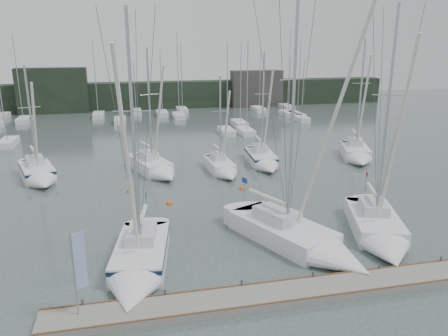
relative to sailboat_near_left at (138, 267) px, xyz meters
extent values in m
plane|color=#435150|center=(7.25, 1.24, -0.61)|extent=(160.00, 160.00, 0.00)
cube|color=slate|center=(7.25, -3.76, -0.41)|extent=(24.00, 2.00, 0.40)
cube|color=black|center=(7.25, 63.24, 1.89)|extent=(90.00, 4.00, 5.00)
cube|color=black|center=(-12.75, 61.24, 3.39)|extent=(12.00, 3.00, 8.00)
cube|color=#3B3936|center=(25.25, 61.24, 2.89)|extent=(10.00, 3.00, 7.00)
cube|color=white|center=(8.53, 50.89, -0.26)|extent=(1.80, 4.50, 0.90)
cylinder|color=#A0A3A7|center=(8.53, 50.39, 6.78)|extent=(0.12, 0.12, 13.19)
cube|color=white|center=(1.57, 56.57, -0.26)|extent=(1.80, 4.50, 0.90)
cylinder|color=#A0A3A7|center=(1.57, 56.07, 4.23)|extent=(0.12, 0.12, 8.09)
cube|color=white|center=(29.94, 56.50, -0.26)|extent=(1.80, 4.50, 0.90)
cylinder|color=#A0A3A7|center=(29.94, 56.00, 7.08)|extent=(0.12, 0.12, 13.79)
cube|color=white|center=(16.10, 35.79, -0.26)|extent=(1.80, 4.50, 0.90)
cylinder|color=#A0A3A7|center=(16.10, 35.29, 6.08)|extent=(0.12, 0.12, 11.79)
cube|color=white|center=(28.29, 47.42, -0.26)|extent=(1.80, 4.50, 0.90)
cylinder|color=#A0A3A7|center=(28.29, 46.92, 6.38)|extent=(0.12, 0.12, 12.38)
cube|color=white|center=(-4.78, 54.49, -0.26)|extent=(1.80, 4.50, 0.90)
cylinder|color=#A0A3A7|center=(-4.78, 53.99, 6.08)|extent=(0.12, 0.12, 11.78)
cube|color=white|center=(-16.25, 52.48, -0.26)|extent=(1.80, 4.50, 0.90)
cylinder|color=#A0A3A7|center=(-16.25, 51.98, 6.55)|extent=(0.12, 0.12, 12.72)
cube|color=white|center=(-1.18, 48.44, -0.26)|extent=(1.80, 4.50, 0.90)
cylinder|color=#A0A3A7|center=(-1.18, 47.94, 6.30)|extent=(0.12, 0.12, 12.22)
cube|color=white|center=(27.30, 49.11, -0.26)|extent=(1.80, 4.50, 0.90)
cylinder|color=#A0A3A7|center=(27.30, 48.61, 4.77)|extent=(0.12, 0.12, 9.16)
cube|color=white|center=(-20.58, 57.02, -0.26)|extent=(1.80, 4.50, 0.90)
cube|color=white|center=(-14.77, 35.66, -0.26)|extent=(1.80, 4.50, 0.90)
cylinder|color=#A0A3A7|center=(-14.77, 35.16, 6.32)|extent=(0.12, 0.12, 12.26)
cube|color=white|center=(5.97, 53.84, -0.26)|extent=(1.80, 4.50, 0.90)
cylinder|color=#A0A3A7|center=(5.97, 53.34, 5.39)|extent=(0.12, 0.12, 10.40)
cube|color=white|center=(13.46, 36.42, -0.26)|extent=(1.80, 4.50, 0.90)
cylinder|color=#A0A3A7|center=(13.46, 35.92, 5.93)|extent=(0.12, 0.12, 11.48)
cube|color=white|center=(16.75, 41.75, -0.26)|extent=(1.80, 4.50, 0.90)
cylinder|color=#A0A3A7|center=(16.75, 41.25, 5.97)|extent=(0.12, 0.12, 11.56)
cube|color=white|center=(23.78, 54.82, -0.26)|extent=(1.80, 4.50, 0.90)
cylinder|color=#A0A3A7|center=(23.78, 54.32, 5.50)|extent=(0.12, 0.12, 10.62)
cube|color=white|center=(27.63, 44.01, -0.26)|extent=(1.80, 4.50, 0.90)
cylinder|color=#A0A3A7|center=(27.63, 43.51, 4.77)|extent=(0.12, 0.12, 9.16)
cube|color=white|center=(9.88, 57.03, -0.26)|extent=(1.80, 4.50, 0.90)
cylinder|color=#A0A3A7|center=(9.88, 56.53, 5.99)|extent=(0.12, 0.12, 11.61)
cube|color=white|center=(0.28, 1.69, -0.16)|extent=(3.90, 6.64, 1.52)
cone|color=white|center=(-0.44, -2.71, -0.16)|extent=(3.33, 3.12, 2.93)
cube|color=silver|center=(0.36, 2.19, 0.95)|extent=(1.99, 2.73, 0.71)
cylinder|color=#A0A3A7|center=(0.20, 1.25, 7.20)|extent=(0.18, 0.18, 13.19)
cylinder|color=silver|center=(0.48, 2.93, 1.86)|extent=(0.77, 3.06, 0.28)
cube|color=#0E1F36|center=(0.28, 1.69, 0.35)|extent=(3.92, 6.66, 0.25)
cube|color=navy|center=(0.81, 4.98, 2.42)|extent=(0.11, 0.54, 0.36)
cube|color=white|center=(9.48, 2.76, -0.15)|extent=(6.10, 8.07, 1.55)
cone|color=white|center=(11.70, -2.01, -0.15)|extent=(4.33, 4.26, 3.31)
cube|color=silver|center=(9.26, 3.23, 0.99)|extent=(2.89, 3.44, 0.72)
cylinder|color=#A0A3A7|center=(9.70, 2.28, 8.38)|extent=(0.19, 0.19, 15.49)
cylinder|color=silver|center=(8.86, 4.09, 1.93)|extent=(1.78, 3.38, 0.29)
cube|color=navy|center=(7.85, 6.28, 2.50)|extent=(0.25, 0.52, 0.37)
cube|color=white|center=(16.24, 2.72, -0.16)|extent=(4.93, 7.07, 1.51)
cone|color=white|center=(14.77, -1.64, -0.16)|extent=(3.75, 3.58, 3.03)
cube|color=silver|center=(16.40, 3.20, 0.95)|extent=(2.40, 2.97, 0.71)
cylinder|color=#A0A3A7|center=(16.09, 2.29, 7.46)|extent=(0.18, 0.18, 13.71)
cylinder|color=silver|center=(16.65, 3.94, 1.86)|extent=(1.27, 3.07, 0.28)
cube|color=maroon|center=(17.33, 5.97, 2.42)|extent=(0.19, 0.52, 0.36)
cube|color=white|center=(-8.79, 20.53, -0.13)|extent=(4.15, 5.80, 1.60)
cone|color=white|center=(-7.64, 16.98, -0.13)|extent=(3.23, 2.96, 2.67)
cube|color=silver|center=(-8.96, 21.04, 1.04)|extent=(2.04, 2.44, 0.75)
cylinder|color=#A0A3A7|center=(-8.68, 20.18, 5.32)|extent=(0.19, 0.19, 9.30)
cylinder|color=silver|center=(-9.12, 21.53, 2.01)|extent=(1.07, 2.52, 0.30)
cube|color=#0E1F36|center=(-8.79, 20.53, 0.40)|extent=(4.18, 5.82, 0.27)
cube|color=white|center=(1.98, 20.45, -0.15)|extent=(4.22, 6.05, 1.55)
cone|color=white|center=(3.24, 16.72, -0.15)|extent=(3.21, 3.07, 2.59)
cube|color=silver|center=(1.81, 20.94, 0.99)|extent=(2.05, 2.55, 0.72)
cylinder|color=#A0A3A7|center=(2.10, 20.08, 6.05)|extent=(0.19, 0.19, 10.85)
cylinder|color=silver|center=(1.62, 21.50, 1.92)|extent=(1.14, 2.65, 0.29)
cube|color=white|center=(8.76, 19.15, -0.20)|extent=(2.51, 4.93, 1.36)
cone|color=white|center=(9.00, 15.74, -0.20)|extent=(2.32, 2.20, 2.18)
cube|color=silver|center=(8.73, 19.60, 0.80)|extent=(1.33, 1.99, 0.64)
cylinder|color=#A0A3A7|center=(8.79, 18.81, 4.67)|extent=(0.16, 0.16, 8.38)
cylinder|color=silver|center=(8.70, 20.11, 1.62)|extent=(0.42, 2.35, 0.25)
cube|color=white|center=(13.73, 21.08, -0.17)|extent=(2.94, 5.72, 1.47)
cone|color=white|center=(13.45, 17.12, -0.17)|extent=(2.71, 2.55, 2.54)
cube|color=silver|center=(13.77, 21.56, 0.90)|extent=(1.55, 2.31, 0.68)
cylinder|color=#A0A3A7|center=(13.70, 20.68, 5.78)|extent=(0.18, 0.18, 10.43)
cylinder|color=silver|center=(13.81, 22.18, 1.78)|extent=(0.47, 2.72, 0.27)
cube|color=#0E1F36|center=(13.73, 21.08, 0.32)|extent=(2.96, 5.74, 0.24)
cube|color=white|center=(24.78, 20.97, -0.12)|extent=(4.32, 5.94, 1.62)
cone|color=white|center=(23.52, 17.36, -0.12)|extent=(3.31, 3.06, 2.70)
cube|color=silver|center=(24.96, 21.48, 1.07)|extent=(2.11, 2.51, 0.76)
cylinder|color=#A0A3A7|center=(24.66, 20.61, 6.51)|extent=(0.19, 0.19, 11.64)
cylinder|color=silver|center=(25.14, 21.97, 2.04)|extent=(1.15, 2.56, 0.30)
sphere|color=#D35512|center=(2.86, 10.93, -0.61)|extent=(0.56, 0.56, 0.56)
sphere|color=#D35512|center=(9.53, 13.19, -0.61)|extent=(0.49, 0.49, 0.49)
sphere|color=#D35512|center=(-0.24, 14.62, -0.61)|extent=(0.52, 0.52, 0.52)
cylinder|color=#A0A3A7|center=(-2.87, -3.57, 1.89)|extent=(0.08, 0.08, 4.20)
cube|color=#1C4AAF|center=(-2.57, -3.45, 2.49)|extent=(0.53, 0.24, 2.80)
ellipsoid|color=white|center=(9.78, 2.58, 7.83)|extent=(0.21, 0.42, 0.19)
cube|color=#93979C|center=(9.52, 2.58, 7.85)|extent=(0.42, 0.14, 0.10)
cube|color=#93979C|center=(10.05, 2.58, 7.85)|extent=(0.42, 0.14, 0.10)
camera|label=1|loc=(-0.08, -22.31, 12.16)|focal=35.00mm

